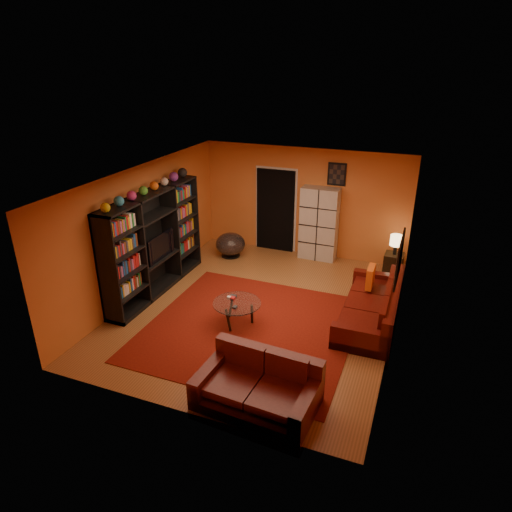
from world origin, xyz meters
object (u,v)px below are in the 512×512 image
at_px(coffee_table, 237,305).
at_px(side_table, 393,264).
at_px(tv, 157,246).
at_px(loveseat, 259,385).
at_px(table_lamp, 396,241).
at_px(storage_cabinet, 319,224).
at_px(entertainment_unit, 154,243).
at_px(bowl_chair, 230,244).
at_px(sofa, 375,307).

distance_m(coffee_table, side_table, 3.99).
bearing_deg(coffee_table, tv, 161.96).
relative_size(tv, loveseat, 0.53).
bearing_deg(table_lamp, storage_cabinet, 170.72).
xyz_separation_m(loveseat, table_lamp, (1.32, 4.92, 0.53)).
relative_size(coffee_table, side_table, 1.74).
bearing_deg(storage_cabinet, tv, -132.78).
distance_m(loveseat, table_lamp, 5.12).
bearing_deg(side_table, entertainment_unit, -151.03).
height_order(storage_cabinet, bowl_chair, storage_cabinet).
xyz_separation_m(tv, storage_cabinet, (2.67, 2.79, -0.11)).
distance_m(storage_cabinet, bowl_chair, 2.19).
bearing_deg(sofa, loveseat, -113.92).
xyz_separation_m(tv, sofa, (4.37, 0.37, -0.70)).
height_order(loveseat, bowl_chair, loveseat).
distance_m(entertainment_unit, loveseat, 4.08).
bearing_deg(loveseat, tv, 56.24).
height_order(sofa, coffee_table, sofa).
xyz_separation_m(storage_cabinet, side_table, (1.81, -0.30, -0.62)).
relative_size(entertainment_unit, bowl_chair, 4.17).
xyz_separation_m(sofa, loveseat, (-1.21, -2.79, -0.00)).
bearing_deg(table_lamp, coffee_table, -127.50).
bearing_deg(side_table, bowl_chair, -174.34).
bearing_deg(side_table, tv, -150.87).
xyz_separation_m(sofa, bowl_chair, (-3.70, 1.75, 0.03)).
relative_size(loveseat, table_lamp, 3.88).
relative_size(sofa, side_table, 4.82).
relative_size(bowl_chair, side_table, 1.44).
bearing_deg(bowl_chair, tv, -107.45).
bearing_deg(loveseat, table_lamp, -11.26).
xyz_separation_m(loveseat, storage_cabinet, (-0.49, 5.21, 0.59)).
distance_m(storage_cabinet, side_table, 1.93).
bearing_deg(coffee_table, side_table, 52.50).
height_order(coffee_table, bowl_chair, bowl_chair).
distance_m(loveseat, bowl_chair, 5.18).
bearing_deg(entertainment_unit, bowl_chair, 71.41).
xyz_separation_m(coffee_table, side_table, (2.43, 3.16, -0.15)).
bearing_deg(storage_cabinet, sofa, -54.03).
distance_m(sofa, table_lamp, 2.20).
relative_size(coffee_table, storage_cabinet, 0.50).
relative_size(storage_cabinet, table_lamp, 3.94).
bearing_deg(loveseat, sofa, -19.72).
bearing_deg(side_table, loveseat, -105.03).
relative_size(entertainment_unit, loveseat, 1.74).
height_order(side_table, table_lamp, table_lamp).
xyz_separation_m(coffee_table, table_lamp, (2.43, 3.16, 0.42)).
distance_m(tv, coffee_table, 2.23).
bearing_deg(table_lamp, sofa, -92.90).
bearing_deg(tv, table_lamp, -60.87).
distance_m(coffee_table, table_lamp, 4.01).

